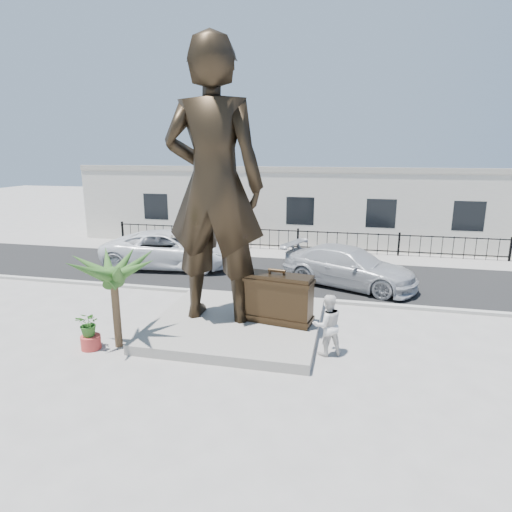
# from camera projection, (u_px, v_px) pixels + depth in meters

# --- Properties ---
(ground) EXTENTS (100.00, 100.00, 0.00)m
(ground) POSITION_uv_depth(u_px,v_px,m) (241.00, 349.00, 12.38)
(ground) COLOR #9E9991
(ground) RESTS_ON ground
(street) EXTENTS (40.00, 7.00, 0.01)m
(street) POSITION_uv_depth(u_px,v_px,m) (284.00, 274.00, 19.95)
(street) COLOR black
(street) RESTS_ON ground
(curb) EXTENTS (40.00, 0.25, 0.12)m
(curb) POSITION_uv_depth(u_px,v_px,m) (270.00, 297.00, 16.62)
(curb) COLOR #A5A399
(curb) RESTS_ON ground
(far_sidewalk) EXTENTS (40.00, 2.50, 0.02)m
(far_sidewalk) POSITION_uv_depth(u_px,v_px,m) (296.00, 254.00, 23.73)
(far_sidewalk) COLOR #9E9991
(far_sidewalk) RESTS_ON ground
(plinth) EXTENTS (5.20, 5.20, 0.30)m
(plinth) POSITION_uv_depth(u_px,v_px,m) (238.00, 323.00, 13.87)
(plinth) COLOR gray
(plinth) RESTS_ON ground
(fence) EXTENTS (22.00, 0.10, 1.20)m
(fence) POSITION_uv_depth(u_px,v_px,m) (298.00, 241.00, 24.35)
(fence) COLOR black
(fence) RESTS_ON ground
(building) EXTENTS (28.00, 7.00, 4.40)m
(building) POSITION_uv_depth(u_px,v_px,m) (307.00, 204.00, 27.94)
(building) COLOR silver
(building) RESTS_ON ground
(statue) EXTENTS (3.14, 2.09, 8.50)m
(statue) POSITION_uv_depth(u_px,v_px,m) (214.00, 186.00, 13.02)
(statue) COLOR black
(statue) RESTS_ON plinth
(suitcase) EXTENTS (2.31, 1.07, 1.57)m
(suitcase) POSITION_uv_depth(u_px,v_px,m) (277.00, 298.00, 13.41)
(suitcase) COLOR black
(suitcase) RESTS_ON plinth
(tourist) EXTENTS (1.06, 0.96, 1.77)m
(tourist) POSITION_uv_depth(u_px,v_px,m) (327.00, 325.00, 11.87)
(tourist) COLOR silver
(tourist) RESTS_ON ground
(car_white) EXTENTS (6.70, 3.66, 1.78)m
(car_white) POSITION_uv_depth(u_px,v_px,m) (170.00, 249.00, 20.89)
(car_white) COLOR silver
(car_white) RESTS_ON street
(car_silver) EXTENTS (6.13, 4.19, 1.65)m
(car_silver) POSITION_uv_depth(u_px,v_px,m) (349.00, 267.00, 18.00)
(car_silver) COLOR #AFB1B4
(car_silver) RESTS_ON street
(worker) EXTENTS (1.32, 0.79, 2.02)m
(worker) POSITION_uv_depth(u_px,v_px,m) (236.00, 232.00, 24.57)
(worker) COLOR #E2520B
(worker) RESTS_ON far_sidewalk
(palm_tree) EXTENTS (1.80, 1.80, 3.20)m
(palm_tree) POSITION_uv_depth(u_px,v_px,m) (119.00, 346.00, 12.57)
(palm_tree) COLOR #294E1C
(palm_tree) RESTS_ON ground
(planter) EXTENTS (0.56, 0.56, 0.40)m
(planter) POSITION_uv_depth(u_px,v_px,m) (91.00, 342.00, 12.36)
(planter) COLOR #BD3832
(planter) RESTS_ON ground
(shrub) EXTENTS (0.68, 0.59, 0.75)m
(shrub) POSITION_uv_depth(u_px,v_px,m) (89.00, 324.00, 12.23)
(shrub) COLOR #2E6220
(shrub) RESTS_ON planter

